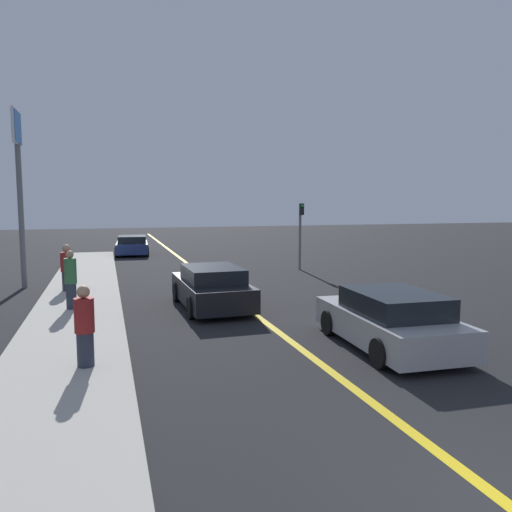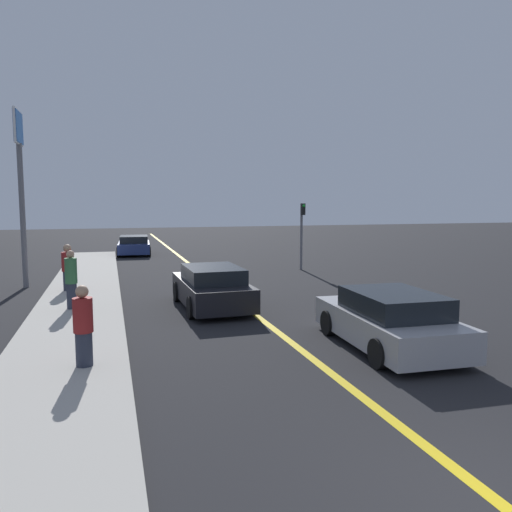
# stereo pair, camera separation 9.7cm
# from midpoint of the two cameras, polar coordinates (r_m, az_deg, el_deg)

# --- Properties ---
(road_center_line) EXTENTS (0.20, 60.00, 0.01)m
(road_center_line) POSITION_cam_midpoint_polar(r_m,az_deg,el_deg) (22.40, -5.78, -2.23)
(road_center_line) COLOR gold
(road_center_line) RESTS_ON ground_plane
(sidewalk_left) EXTENTS (2.58, 29.23, 0.10)m
(sidewalk_left) POSITION_cam_midpoint_polar(r_m,az_deg,el_deg) (18.70, -19.08, -4.08)
(sidewalk_left) COLOR #ADA89E
(sidewalk_left) RESTS_ON ground_plane
(car_near_right_lane) EXTENTS (2.14, 4.23, 1.31)m
(car_near_right_lane) POSITION_cam_midpoint_polar(r_m,az_deg,el_deg) (11.72, 15.23, -7.12)
(car_near_right_lane) COLOR #9E9EA3
(car_near_right_lane) RESTS_ON ground_plane
(car_ahead_center) EXTENTS (2.01, 4.26, 1.31)m
(car_ahead_center) POSITION_cam_midpoint_polar(r_m,az_deg,el_deg) (15.53, -4.88, -3.61)
(car_ahead_center) COLOR black
(car_ahead_center) RESTS_ON ground_plane
(car_far_distant) EXTENTS (2.15, 3.92, 1.19)m
(car_far_distant) POSITION_cam_midpoint_polar(r_m,az_deg,el_deg) (31.78, -13.69, 1.19)
(car_far_distant) COLOR navy
(car_far_distant) RESTS_ON ground_plane
(pedestrian_near_curb) EXTENTS (0.38, 0.38, 1.59)m
(pedestrian_near_curb) POSITION_cam_midpoint_polar(r_m,az_deg,el_deg) (10.30, -18.88, -7.60)
(pedestrian_near_curb) COLOR #282D3D
(pedestrian_near_curb) RESTS_ON sidewalk_left
(pedestrian_mid_group) EXTENTS (0.35, 0.35, 1.75)m
(pedestrian_mid_group) POSITION_cam_midpoint_polar(r_m,az_deg,el_deg) (15.85, -20.20, -2.54)
(pedestrian_mid_group) COLOR #282D3D
(pedestrian_mid_group) RESTS_ON sidewalk_left
(pedestrian_far_standing) EXTENTS (0.43, 0.43, 1.67)m
(pedestrian_far_standing) POSITION_cam_midpoint_polar(r_m,az_deg,el_deg) (19.14, -20.55, -1.27)
(pedestrian_far_standing) COLOR #282D3D
(pedestrian_far_standing) RESTS_ON sidewalk_left
(traffic_light) EXTENTS (0.18, 0.40, 3.20)m
(traffic_light) POSITION_cam_midpoint_polar(r_m,az_deg,el_deg) (24.06, 5.38, 3.18)
(traffic_light) COLOR slate
(traffic_light) RESTS_ON ground_plane
(roadside_sign) EXTENTS (0.20, 1.58, 6.68)m
(roadside_sign) POSITION_cam_midpoint_polar(r_m,az_deg,el_deg) (20.94, -25.27, 9.85)
(roadside_sign) COLOR slate
(roadside_sign) RESTS_ON ground_plane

